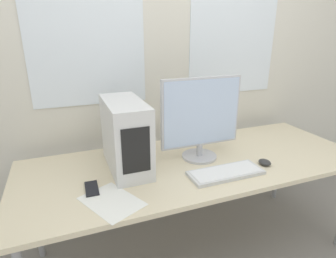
{
  "coord_description": "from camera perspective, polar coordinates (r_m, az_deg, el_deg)",
  "views": [
    {
      "loc": [
        -0.75,
        -1.01,
        1.49
      ],
      "look_at": [
        -0.19,
        0.41,
        0.94
      ],
      "focal_mm": 30.0,
      "sensor_mm": 36.0,
      "label": 1
    }
  ],
  "objects": [
    {
      "name": "paper_sheet_left",
      "position": [
        1.42,
        -11.37,
        -14.21
      ],
      "size": [
        0.32,
        0.36,
        0.0
      ],
      "rotation": [
        0.0,
        0.0,
        0.45
      ],
      "color": "white",
      "rests_on": "desk"
    },
    {
      "name": "pc_tower",
      "position": [
        1.65,
        -8.62,
        -1.26
      ],
      "size": [
        0.21,
        0.47,
        0.41
      ],
      "color": "silver",
      "rests_on": "desk"
    },
    {
      "name": "mouse",
      "position": [
        1.83,
        19.06,
        -6.4
      ],
      "size": [
        0.07,
        0.08,
        0.03
      ],
      "color": "#2D2D2D",
      "rests_on": "desk"
    },
    {
      "name": "cell_phone",
      "position": [
        1.54,
        -15.23,
        -11.6
      ],
      "size": [
        0.07,
        0.15,
        0.01
      ],
      "rotation": [
        0.0,
        0.0,
        -0.04
      ],
      "color": "black",
      "rests_on": "desk"
    },
    {
      "name": "monitor_main",
      "position": [
        1.74,
        6.7,
        2.35
      ],
      "size": [
        0.52,
        0.22,
        0.52
      ],
      "color": "#B7B7BC",
      "rests_on": "desk"
    },
    {
      "name": "desk",
      "position": [
        1.81,
        5.76,
        -7.67
      ],
      "size": [
        2.16,
        0.83,
        0.7
      ],
      "color": "beige",
      "rests_on": "ground_plane"
    },
    {
      "name": "wall_back",
      "position": [
        2.11,
        -0.46,
        15.98
      ],
      "size": [
        8.0,
        0.07,
        2.7
      ],
      "color": "beige",
      "rests_on": "ground_plane"
    },
    {
      "name": "keyboard",
      "position": [
        1.66,
        11.65,
        -8.68
      ],
      "size": [
        0.43,
        0.17,
        0.02
      ],
      "color": "silver",
      "rests_on": "desk"
    }
  ]
}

